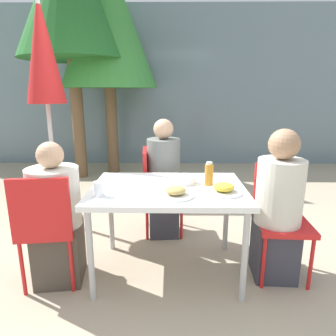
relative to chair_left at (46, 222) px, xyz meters
The scene contains 16 objects.
ground_plane 1.04m from the chair_left, 12.80° to the left, with size 24.00×24.00×0.00m, color tan.
building_facade 4.31m from the chair_left, 77.96° to the left, with size 10.00×0.20×3.00m.
dining_table 0.91m from the chair_left, 12.80° to the left, with size 1.17×0.83×0.72m.
chair_left is the anchor object (origin of this frame).
person_left 0.10m from the chair_left, 65.68° to the left, with size 0.38×0.38×1.09m.
chair_right 1.78m from the chair_left, ahead, with size 0.42×0.42×0.88m.
person_right 1.72m from the chair_left, ahead, with size 0.35×0.35×1.18m.
chair_far 1.17m from the chair_left, 50.82° to the left, with size 0.43×0.43×0.88m.
person_far 1.19m from the chair_left, 46.38° to the left, with size 0.32×0.32×1.18m.
closed_umbrella 1.70m from the chair_left, 108.03° to the left, with size 0.39×0.39×2.35m.
plate_0 0.96m from the chair_left, ahead, with size 0.26×0.26×0.07m.
plate_1 1.30m from the chair_left, ahead, with size 0.27×0.27×0.07m.
bottle 1.25m from the chair_left, 11.76° to the left, with size 0.07×0.07×0.19m.
drinking_cup 0.47m from the chair_left, ahead, with size 0.08×0.08×0.10m.
salad_bowl 1.08m from the chair_left, 16.62° to the left, with size 0.17×0.17×0.06m.
tree_behind_left 3.90m from the chair_left, 92.75° to the left, with size 1.62×1.62×3.66m.
Camera 1 is at (0.03, -2.18, 1.43)m, focal length 32.00 mm.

